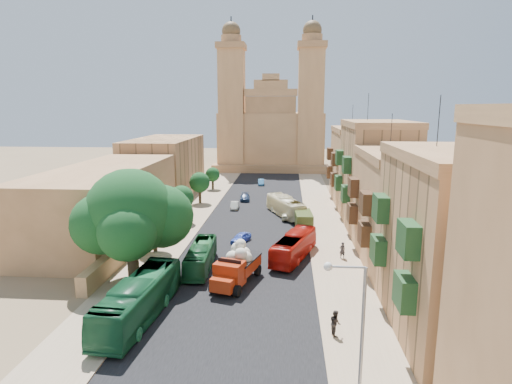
# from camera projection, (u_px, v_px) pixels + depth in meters

# --- Properties ---
(ground) EXTENTS (260.00, 260.00, 0.00)m
(ground) POSITION_uv_depth(u_px,v_px,m) (231.00, 304.00, 34.44)
(ground) COLOR brown
(road_surface) EXTENTS (14.00, 140.00, 0.01)m
(road_surface) POSITION_uv_depth(u_px,v_px,m) (258.00, 213.00, 63.77)
(road_surface) COLOR black
(road_surface) RESTS_ON ground
(sidewalk_east) EXTENTS (5.00, 140.00, 0.01)m
(sidewalk_east) POSITION_uv_depth(u_px,v_px,m) (322.00, 214.00, 63.06)
(sidewalk_east) COLOR tan
(sidewalk_east) RESTS_ON ground
(sidewalk_west) EXTENTS (5.00, 140.00, 0.01)m
(sidewalk_west) POSITION_uv_depth(u_px,v_px,m) (195.00, 212.00, 64.48)
(sidewalk_west) COLOR tan
(sidewalk_west) RESTS_ON ground
(kerb_east) EXTENTS (0.25, 140.00, 0.12)m
(kerb_east) POSITION_uv_depth(u_px,v_px,m) (305.00, 213.00, 63.24)
(kerb_east) COLOR tan
(kerb_east) RESTS_ON ground
(kerb_west) EXTENTS (0.25, 140.00, 0.12)m
(kerb_west) POSITION_uv_depth(u_px,v_px,m) (212.00, 212.00, 64.28)
(kerb_west) COLOR tan
(kerb_west) RESTS_ON ground
(townhouse_a) EXTENTS (9.00, 14.00, 16.40)m
(townhouse_a) POSITION_uv_depth(u_px,v_px,m) (457.00, 244.00, 29.06)
(townhouse_a) COLOR tan
(townhouse_a) RESTS_ON ground
(townhouse_b) EXTENTS (9.00, 14.00, 14.90)m
(townhouse_b) POSITION_uv_depth(u_px,v_px,m) (403.00, 207.00, 42.89)
(townhouse_b) COLOR #AE7C4E
(townhouse_b) RESTS_ON ground
(townhouse_c) EXTENTS (9.00, 14.00, 17.40)m
(townhouse_c) POSITION_uv_depth(u_px,v_px,m) (376.00, 174.00, 56.33)
(townhouse_c) COLOR tan
(townhouse_c) RESTS_ON ground
(townhouse_d) EXTENTS (9.00, 14.00, 15.90)m
(townhouse_d) POSITION_uv_depth(u_px,v_px,m) (359.00, 165.00, 70.17)
(townhouse_d) COLOR #AE7C4E
(townhouse_d) RESTS_ON ground
(west_wall) EXTENTS (1.00, 40.00, 1.80)m
(west_wall) POSITION_uv_depth(u_px,v_px,m) (155.00, 223.00, 54.75)
(west_wall) COLOR #AE7C4E
(west_wall) RESTS_ON ground
(west_building_low) EXTENTS (10.00, 28.00, 8.40)m
(west_building_low) POSITION_uv_depth(u_px,v_px,m) (105.00, 201.00, 52.56)
(west_building_low) COLOR #9A6C43
(west_building_low) RESTS_ON ground
(west_building_mid) EXTENTS (10.00, 22.00, 10.00)m
(west_building_mid) POSITION_uv_depth(u_px,v_px,m) (165.00, 166.00, 77.82)
(west_building_mid) COLOR tan
(west_building_mid) RESTS_ON ground
(church) EXTENTS (28.00, 22.50, 36.30)m
(church) POSITION_uv_depth(u_px,v_px,m) (272.00, 131.00, 109.43)
(church) COLOR #AE7C4E
(church) RESTS_ON ground
(ficus_tree) EXTENTS (10.31, 9.48, 10.31)m
(ficus_tree) POSITION_uv_depth(u_px,v_px,m) (131.00, 216.00, 37.86)
(ficus_tree) COLOR #372B1B
(ficus_tree) RESTS_ON ground
(street_tree_a) EXTENTS (3.45, 3.45, 5.30)m
(street_tree_a) POSITION_uv_depth(u_px,v_px,m) (154.00, 220.00, 46.22)
(street_tree_a) COLOR #372B1B
(street_tree_a) RESTS_ON ground
(street_tree_b) EXTENTS (3.33, 3.33, 5.13)m
(street_tree_b) POSITION_uv_depth(u_px,v_px,m) (182.00, 198.00, 57.98)
(street_tree_b) COLOR #372B1B
(street_tree_b) RESTS_ON ground
(street_tree_c) EXTENTS (3.33, 3.33, 5.13)m
(street_tree_c) POSITION_uv_depth(u_px,v_px,m) (200.00, 183.00, 69.71)
(street_tree_c) COLOR #372B1B
(street_tree_c) RESTS_ON ground
(street_tree_d) EXTENTS (2.76, 2.76, 4.24)m
(street_tree_d) POSITION_uv_depth(u_px,v_px,m) (213.00, 175.00, 81.56)
(street_tree_d) COLOR #372B1B
(street_tree_d) RESTS_ON ground
(streetlamp) EXTENTS (2.11, 0.44, 8.22)m
(streetlamp) POSITION_uv_depth(u_px,v_px,m) (353.00, 321.00, 21.11)
(streetlamp) COLOR gray
(streetlamp) RESTS_ON ground
(red_truck) EXTENTS (4.20, 6.99, 3.87)m
(red_truck) POSITION_uv_depth(u_px,v_px,m) (236.00, 266.00, 38.02)
(red_truck) COLOR #A9290D
(red_truck) RESTS_ON ground
(olive_pickup) EXTENTS (2.48, 4.97, 2.00)m
(olive_pickup) POSITION_uv_depth(u_px,v_px,m) (303.00, 220.00, 56.12)
(olive_pickup) COLOR #38461A
(olive_pickup) RESTS_ON ground
(bus_green_south) EXTENTS (3.55, 11.51, 3.16)m
(bus_green_south) POSITION_uv_depth(u_px,v_px,m) (139.00, 299.00, 31.73)
(bus_green_south) COLOR #195A32
(bus_green_south) RESTS_ON ground
(bus_green_north) EXTENTS (2.42, 8.85, 2.44)m
(bus_green_north) POSITION_uv_depth(u_px,v_px,m) (201.00, 256.00, 41.74)
(bus_green_north) COLOR #1E6030
(bus_green_north) RESTS_ON ground
(bus_red_east) EXTENTS (5.10, 9.73, 2.65)m
(bus_red_east) POSITION_uv_depth(u_px,v_px,m) (294.00, 246.00, 44.45)
(bus_red_east) COLOR #B9150D
(bus_red_east) RESTS_ON ground
(bus_cream_east) EXTENTS (5.97, 10.09, 2.77)m
(bus_cream_east) POSITION_uv_depth(u_px,v_px,m) (285.00, 206.00, 61.92)
(bus_cream_east) COLOR #FFF0C1
(bus_cream_east) RESTS_ON ground
(car_blue_a) EXTENTS (2.49, 3.50, 1.11)m
(car_blue_a) POSITION_uv_depth(u_px,v_px,m) (241.00, 238.00, 49.93)
(car_blue_a) COLOR blue
(car_blue_a) RESTS_ON ground
(car_white_a) EXTENTS (1.33, 3.42, 1.11)m
(car_white_a) POSITION_uv_depth(u_px,v_px,m) (235.00, 205.00, 66.27)
(car_white_a) COLOR beige
(car_white_a) RESTS_ON ground
(car_cream) EXTENTS (2.70, 5.10, 1.37)m
(car_cream) POSITION_uv_depth(u_px,v_px,m) (291.00, 214.00, 60.44)
(car_cream) COLOR beige
(car_cream) RESTS_ON ground
(car_dkblue) EXTENTS (1.90, 4.00, 1.13)m
(car_dkblue) POSITION_uv_depth(u_px,v_px,m) (245.00, 197.00, 72.17)
(car_dkblue) COLOR #162646
(car_dkblue) RESTS_ON ground
(car_white_b) EXTENTS (1.50, 3.39, 1.13)m
(car_white_b) POSITION_uv_depth(u_px,v_px,m) (284.00, 202.00, 68.36)
(car_white_b) COLOR silver
(car_white_b) RESTS_ON ground
(car_blue_b) EXTENTS (1.44, 3.47, 1.12)m
(car_blue_b) POSITION_uv_depth(u_px,v_px,m) (261.00, 182.00, 86.68)
(car_blue_b) COLOR #438ECD
(car_blue_b) RESTS_ON ground
(pedestrian_a) EXTENTS (0.74, 0.59, 1.76)m
(pedestrian_a) POSITION_uv_depth(u_px,v_px,m) (342.00, 250.00, 44.59)
(pedestrian_a) COLOR #262528
(pedestrian_a) RESTS_ON ground
(pedestrian_b) EXTENTS (0.88, 1.02, 1.82)m
(pedestrian_b) POSITION_uv_depth(u_px,v_px,m) (335.00, 323.00, 29.57)
(pedestrian_b) COLOR #2B2521
(pedestrian_b) RESTS_ON ground
(pedestrian_c) EXTENTS (0.52, 0.95, 1.54)m
(pedestrian_c) POSITION_uv_depth(u_px,v_px,m) (314.00, 239.00, 48.59)
(pedestrian_c) COLOR #2B2D33
(pedestrian_c) RESTS_ON ground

